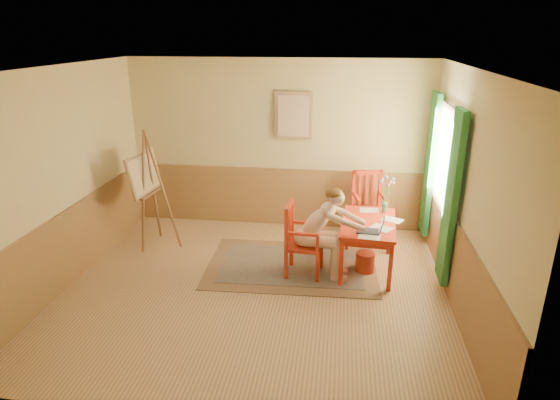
# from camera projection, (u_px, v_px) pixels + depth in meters

# --- Properties ---
(room) EXTENTS (5.04, 4.54, 2.84)m
(room) POSITION_uv_depth(u_px,v_px,m) (254.00, 187.00, 5.71)
(room) COLOR tan
(room) RESTS_ON ground
(wainscot) EXTENTS (5.00, 4.50, 1.00)m
(wainscot) POSITION_uv_depth(u_px,v_px,m) (265.00, 229.00, 6.76)
(wainscot) COLOR olive
(wainscot) RESTS_ON room
(window) EXTENTS (0.12, 2.01, 2.20)m
(window) POSITION_uv_depth(u_px,v_px,m) (441.00, 173.00, 6.46)
(window) COLOR white
(window) RESTS_ON room
(wall_portrait) EXTENTS (0.60, 0.05, 0.76)m
(wall_portrait) POSITION_uv_depth(u_px,v_px,m) (293.00, 116.00, 7.56)
(wall_portrait) COLOR #9B7A54
(wall_portrait) RESTS_ON room
(rug) EXTENTS (2.45, 1.68, 0.02)m
(rug) POSITION_uv_depth(u_px,v_px,m) (292.00, 265.00, 6.77)
(rug) COLOR #8C7251
(rug) RESTS_ON room
(table) EXTENTS (0.81, 1.25, 0.72)m
(table) POSITION_uv_depth(u_px,v_px,m) (368.00, 228.00, 6.48)
(table) COLOR red
(table) RESTS_ON room
(chair_left) EXTENTS (0.51, 0.49, 1.04)m
(chair_left) POSITION_uv_depth(u_px,v_px,m) (301.00, 240.00, 6.38)
(chair_left) COLOR red
(chair_left) RESTS_ON room
(chair_back) EXTENTS (0.57, 0.59, 1.10)m
(chair_back) POSITION_uv_depth(u_px,v_px,m) (368.00, 206.00, 7.50)
(chair_back) COLOR red
(chair_back) RESTS_ON room
(figure) EXTENTS (0.96, 0.43, 1.29)m
(figure) POSITION_uv_depth(u_px,v_px,m) (322.00, 229.00, 6.26)
(figure) COLOR beige
(figure) RESTS_ON room
(laptop) EXTENTS (0.36, 0.24, 0.21)m
(laptop) POSITION_uv_depth(u_px,v_px,m) (372.00, 229.00, 6.11)
(laptop) COLOR #1E2338
(laptop) RESTS_ON table
(papers) EXTENTS (0.66, 1.16, 0.00)m
(papers) POSITION_uv_depth(u_px,v_px,m) (378.00, 223.00, 6.40)
(papers) COLOR white
(papers) RESTS_ON table
(vase) EXTENTS (0.25, 0.26, 0.53)m
(vase) POSITION_uv_depth(u_px,v_px,m) (386.00, 196.00, 6.73)
(vase) COLOR #3F724C
(vase) RESTS_ON table
(wastebasket) EXTENTS (0.35, 0.35, 0.29)m
(wastebasket) POSITION_uv_depth(u_px,v_px,m) (365.00, 262.00, 6.57)
(wastebasket) COLOR #B44129
(wastebasket) RESTS_ON room
(easel) EXTENTS (0.65, 0.83, 1.85)m
(easel) POSITION_uv_depth(u_px,v_px,m) (146.00, 178.00, 7.10)
(easel) COLOR brown
(easel) RESTS_ON room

